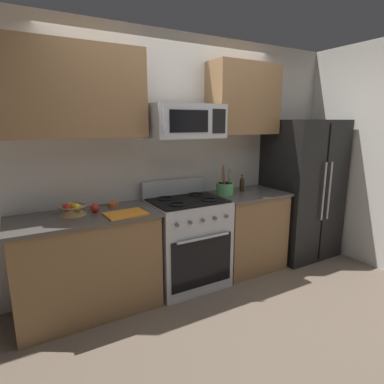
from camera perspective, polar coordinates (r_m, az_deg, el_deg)
name	(u,v)px	position (r m, az deg, el deg)	size (l,w,h in m)	color
ground_plane	(223,314)	(3.08, 5.54, -21.10)	(16.00, 16.00, 0.00)	#6B5B4C
wall_back	(170,159)	(3.48, -3.93, 5.89)	(8.00, 0.10, 2.60)	beige
counter_left	(88,264)	(3.05, -18.27, -12.21)	(1.25, 0.61, 0.91)	olive
range_oven	(187,241)	(3.36, -0.92, -8.88)	(0.76, 0.65, 1.09)	#B2B5BA
counter_right	(247,230)	(3.79, 9.85, -6.82)	(0.82, 0.61, 0.91)	olive
refrigerator	(302,189)	(4.26, 19.16, 0.48)	(0.85, 0.72, 1.73)	black
wall_right	(381,158)	(4.25, 30.95, 5.35)	(0.10, 8.00, 2.60)	beige
microwave	(185,121)	(3.15, -1.24, 12.64)	(0.73, 0.44, 0.32)	#B2B5BA
upper_cabinets_left	(70,92)	(2.95, -21.06, 16.53)	(1.24, 0.34, 0.76)	olive
upper_cabinets_right	(243,99)	(3.71, 9.24, 16.17)	(0.81, 0.34, 0.76)	olive
utensil_crock	(225,188)	(3.53, 5.95, 0.74)	(0.20, 0.20, 0.34)	#59AD66
fruit_basket	(73,209)	(2.94, -20.72, -2.89)	(0.24, 0.24, 0.11)	#9E7A4C
apple_loose	(95,208)	(2.95, -17.12, -2.77)	(0.08, 0.08, 0.08)	red
cutting_board	(126,214)	(2.81, -11.86, -3.89)	(0.34, 0.25, 0.02)	orange
bottle_soy	(242,184)	(3.72, 8.98, 1.50)	(0.05, 0.05, 0.19)	#382314
prep_bowl	(113,204)	(3.12, -14.01, -2.15)	(0.10, 0.10, 0.04)	#D1662D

